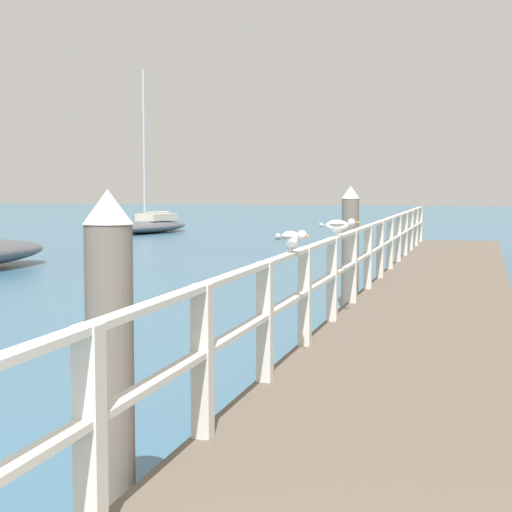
# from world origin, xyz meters

# --- Properties ---
(pier_deck) EXTENTS (2.23, 24.07, 0.41)m
(pier_deck) POSITION_xyz_m (0.00, 12.03, 0.20)
(pier_deck) COLOR brown
(pier_deck) RESTS_ON ground_plane
(pier_railing) EXTENTS (0.12, 22.59, 0.99)m
(pier_railing) POSITION_xyz_m (-1.04, 12.03, 1.02)
(pier_railing) COLOR beige
(pier_railing) RESTS_ON pier_deck
(dock_piling_near) EXTENTS (0.29, 0.29, 2.00)m
(dock_piling_near) POSITION_xyz_m (-1.42, 3.45, 1.01)
(dock_piling_near) COLOR #6B6056
(dock_piling_near) RESTS_ON ground_plane
(dock_piling_far) EXTENTS (0.29, 0.29, 2.00)m
(dock_piling_far) POSITION_xyz_m (-1.42, 12.70, 1.01)
(dock_piling_far) COLOR #6B6056
(dock_piling_far) RESTS_ON ground_plane
(seagull_foreground) EXTENTS (0.38, 0.35, 0.21)m
(seagull_foreground) POSITION_xyz_m (-1.03, 6.56, 1.53)
(seagull_foreground) COLOR white
(seagull_foreground) RESTS_ON pier_railing
(seagull_background) EXTENTS (0.48, 0.20, 0.21)m
(seagull_background) POSITION_xyz_m (-1.03, 9.13, 1.53)
(seagull_background) COLOR white
(seagull_background) RESTS_ON pier_railing
(boat_5) EXTENTS (2.75, 5.26, 6.71)m
(boat_5) POSITION_xyz_m (-12.80, 32.00, 0.34)
(boat_5) COLOR #4C4C51
(boat_5) RESTS_ON ground_plane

